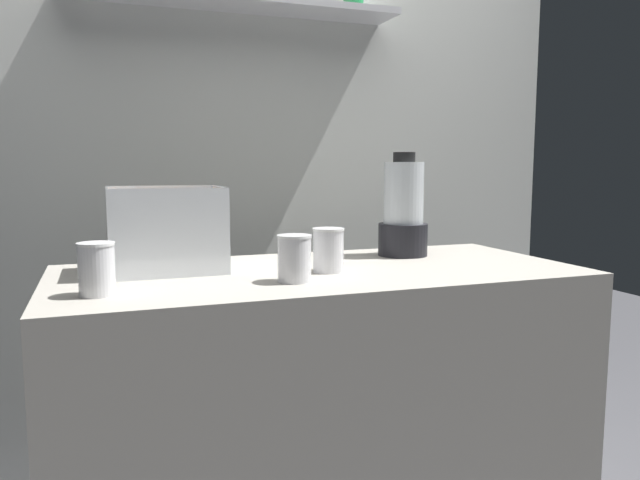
% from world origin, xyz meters
% --- Properties ---
extents(counter, '(1.40, 0.64, 0.90)m').
position_xyz_m(counter, '(0.00, 0.00, 0.45)').
color(counter, '#9E998E').
rests_on(counter, ground_plane).
extents(back_wall_unit, '(2.60, 0.24, 2.50)m').
position_xyz_m(back_wall_unit, '(-0.01, 0.77, 1.27)').
color(back_wall_unit, silver).
rests_on(back_wall_unit, ground_plane).
extents(carrot_display_bin, '(0.30, 0.23, 0.22)m').
position_xyz_m(carrot_display_bin, '(-0.39, 0.11, 0.97)').
color(carrot_display_bin, white).
rests_on(carrot_display_bin, counter).
extents(blender_pitcher, '(0.15, 0.15, 0.32)m').
position_xyz_m(blender_pitcher, '(0.33, 0.15, 1.03)').
color(blender_pitcher, black).
rests_on(blender_pitcher, counter).
extents(juice_cup_pomegranate_far_left, '(0.08, 0.08, 0.12)m').
position_xyz_m(juice_cup_pomegranate_far_left, '(-0.57, -0.15, 0.95)').
color(juice_cup_pomegranate_far_left, white).
rests_on(juice_cup_pomegranate_far_left, counter).
extents(juice_cup_pomegranate_left, '(0.08, 0.08, 0.11)m').
position_xyz_m(juice_cup_pomegranate_left, '(-0.12, -0.14, 0.95)').
color(juice_cup_pomegranate_left, white).
rests_on(juice_cup_pomegranate_left, counter).
extents(juice_cup_orange_middle, '(0.08, 0.08, 0.12)m').
position_xyz_m(juice_cup_orange_middle, '(0.01, -0.04, 0.95)').
color(juice_cup_orange_middle, white).
rests_on(juice_cup_orange_middle, counter).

